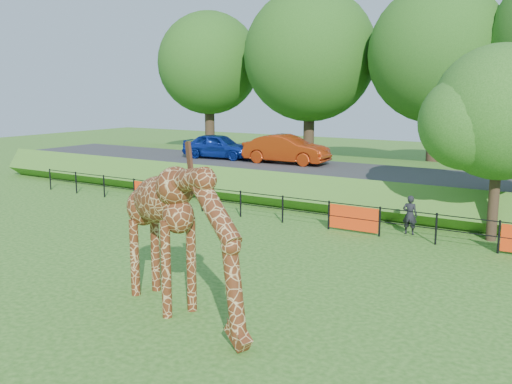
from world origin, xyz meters
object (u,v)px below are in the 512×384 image
Objects in this scene: giraffe at (182,240)px; car_blue at (218,146)px; visitor at (410,215)px; tree_east at (503,118)px; car_red at (286,149)px.

giraffe is 18.76m from car_blue.
giraffe is 3.54× the size of visitor.
car_blue is 2.77× the size of visitor.
visitor is 4.58m from tree_east.
car_red reaches higher than car_blue.
car_blue is 13.66m from visitor.
giraffe is at bearing -162.44° from car_red.
tree_east is (11.01, -4.75, 2.13)m from car_red.
car_blue is at bearing 87.95° from car_red.
car_blue is 16.09m from tree_east.
car_blue is 0.90× the size of car_red.
tree_east is at bearing 86.78° from giraffe.
visitor is 0.21× the size of tree_east.
giraffe is 16.91m from car_red.
car_blue is at bearing 144.25° from giraffe.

